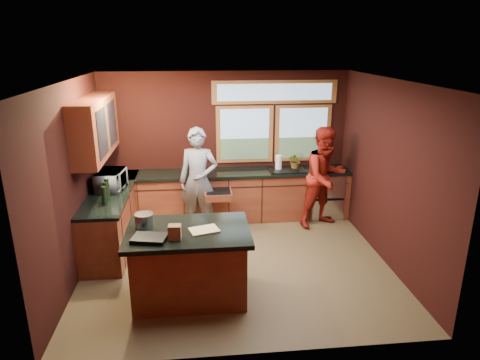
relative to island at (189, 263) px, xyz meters
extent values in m
plane|color=brown|center=(0.68, 0.81, -0.48)|extent=(4.50, 4.50, 0.00)
cube|color=black|center=(0.68, 2.81, 0.87)|extent=(4.50, 0.02, 2.70)
cube|color=black|center=(0.68, -1.19, 0.87)|extent=(4.50, 0.02, 2.70)
cube|color=black|center=(-1.57, 0.81, 0.87)|extent=(0.02, 4.00, 2.70)
cube|color=black|center=(2.93, 0.81, 0.87)|extent=(0.02, 4.00, 2.70)
cube|color=silver|center=(0.68, 0.81, 2.22)|extent=(4.50, 4.00, 0.02)
cube|color=#748DA1|center=(1.03, 2.80, 1.07)|extent=(1.06, 0.02, 1.06)
cube|color=#748DA1|center=(2.13, 2.80, 1.07)|extent=(1.06, 0.02, 1.06)
cube|color=#975C2B|center=(1.58, 2.80, 1.84)|extent=(2.30, 0.02, 0.42)
cube|color=#5E2216|center=(-1.39, 1.66, 1.47)|extent=(0.36, 1.80, 0.90)
cube|color=#5E2216|center=(0.68, 2.51, -0.04)|extent=(4.50, 0.60, 0.88)
cube|color=black|center=(0.68, 2.50, 0.43)|extent=(4.50, 0.64, 0.05)
cube|color=#B7B7BC|center=(2.53, 2.49, -0.05)|extent=(0.60, 0.58, 0.85)
cube|color=black|center=(1.78, 2.47, 0.43)|extent=(0.66, 0.46, 0.05)
cube|color=#5E2216|center=(-1.27, 1.66, -0.04)|extent=(0.60, 2.30, 0.88)
cube|color=black|center=(-1.26, 1.66, 0.43)|extent=(0.64, 2.30, 0.05)
cube|color=#5E2216|center=(0.00, 0.00, -0.04)|extent=(1.40, 0.90, 0.88)
cube|color=black|center=(0.00, 0.00, 0.44)|extent=(1.55, 1.05, 0.06)
imported|color=slate|center=(0.15, 2.06, 0.44)|extent=(0.74, 0.56, 1.84)
imported|color=maroon|center=(2.38, 2.06, 0.43)|extent=(1.08, 0.98, 1.81)
imported|color=#999999|center=(-1.24, 1.71, 0.61)|extent=(0.45, 0.61, 0.31)
imported|color=#999999|center=(1.97, 2.56, 0.61)|extent=(0.29, 0.25, 0.32)
cylinder|color=white|center=(1.63, 2.51, 0.59)|extent=(0.12, 0.12, 0.28)
cube|color=tan|center=(0.20, -0.05, 0.48)|extent=(0.41, 0.34, 0.02)
cylinder|color=#ABABB0|center=(-0.55, 0.15, 0.56)|extent=(0.24, 0.24, 0.18)
cube|color=brown|center=(-0.15, -0.25, 0.56)|extent=(0.16, 0.13, 0.18)
cube|color=black|center=(-0.45, -0.25, 0.49)|extent=(0.45, 0.36, 0.05)
camera|label=1|loc=(0.14, -4.94, 2.72)|focal=32.00mm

